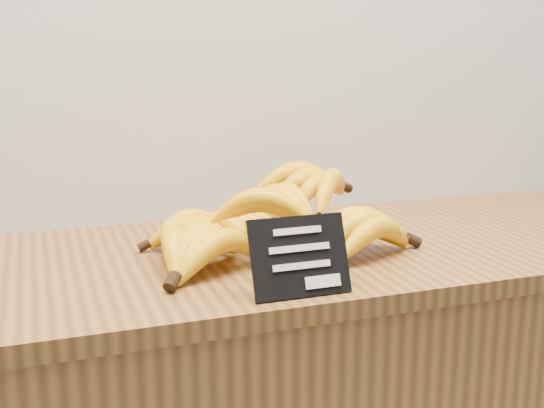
# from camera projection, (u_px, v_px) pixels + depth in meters

# --- Properties ---
(counter_top) EXTENTS (1.56, 0.54, 0.03)m
(counter_top) POSITION_uv_depth(u_px,v_px,m) (262.00, 258.00, 1.17)
(counter_top) COLOR brown
(counter_top) RESTS_ON counter
(chalkboard_sign) EXTENTS (0.14, 0.05, 0.11)m
(chalkboard_sign) POSITION_uv_depth(u_px,v_px,m) (300.00, 257.00, 0.94)
(chalkboard_sign) COLOR black
(chalkboard_sign) RESTS_ON counter_top
(banana_pile) EXTENTS (0.52, 0.37, 0.12)m
(banana_pile) POSITION_uv_depth(u_px,v_px,m) (266.00, 222.00, 1.14)
(banana_pile) COLOR #F2BA09
(banana_pile) RESTS_ON counter_top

